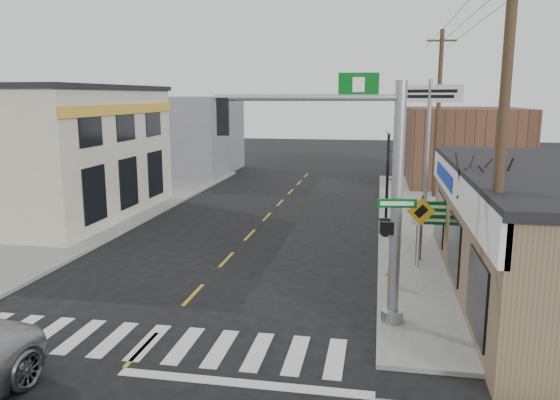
% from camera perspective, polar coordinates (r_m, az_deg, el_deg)
% --- Properties ---
extents(ground, '(140.00, 140.00, 0.00)m').
position_cam_1_polar(ground, '(15.13, -14.23, -14.87)').
color(ground, black).
rests_on(ground, ground).
extents(sidewalk_right, '(6.00, 38.00, 0.13)m').
position_cam_1_polar(sidewalk_right, '(26.31, 16.82, -3.74)').
color(sidewalk_right, gray).
rests_on(sidewalk_right, ground).
extents(sidewalk_left, '(6.00, 38.00, 0.13)m').
position_cam_1_polar(sidewalk_left, '(30.09, -19.65, -2.11)').
color(sidewalk_left, gray).
rests_on(sidewalk_left, ground).
extents(center_line, '(0.12, 56.00, 0.01)m').
position_cam_1_polar(center_line, '(22.14, -5.62, -6.21)').
color(center_line, gold).
rests_on(center_line, ground).
extents(crosswalk, '(11.00, 2.20, 0.01)m').
position_cam_1_polar(crosswalk, '(15.46, -13.60, -14.25)').
color(crosswalk, silver).
rests_on(crosswalk, ground).
extents(left_building, '(12.00, 12.00, 6.80)m').
position_cam_1_polar(left_building, '(32.56, -25.28, 4.39)').
color(left_building, beige).
rests_on(left_building, ground).
extents(bldg_distant_right, '(8.00, 10.00, 5.60)m').
position_cam_1_polar(bldg_distant_right, '(42.93, 18.57, 5.37)').
color(bldg_distant_right, brown).
rests_on(bldg_distant_right, ground).
extents(bldg_distant_left, '(9.00, 10.00, 6.40)m').
position_cam_1_polar(bldg_distant_left, '(47.56, -10.56, 6.72)').
color(bldg_distant_left, slate).
rests_on(bldg_distant_left, ground).
extents(traffic_signal_pole, '(5.49, 0.40, 6.95)m').
position_cam_1_polar(traffic_signal_pole, '(15.17, 9.07, 2.29)').
color(traffic_signal_pole, '#909498').
rests_on(traffic_signal_pole, sidewalk_right).
extents(guide_sign, '(1.45, 0.13, 2.55)m').
position_cam_1_polar(guide_sign, '(21.90, 16.13, -1.95)').
color(guide_sign, '#463320').
rests_on(guide_sign, sidewalk_right).
extents(fire_hydrant, '(0.25, 0.25, 0.78)m').
position_cam_1_polar(fire_hydrant, '(18.90, 11.52, -7.66)').
color(fire_hydrant, orange).
rests_on(fire_hydrant, sidewalk_right).
extents(ped_crossing_sign, '(1.05, 0.07, 2.71)m').
position_cam_1_polar(ped_crossing_sign, '(20.74, 14.48, -2.02)').
color(ped_crossing_sign, gray).
rests_on(ped_crossing_sign, sidewalk_right).
extents(lamp_post, '(0.64, 0.50, 4.91)m').
position_cam_1_polar(lamp_post, '(25.02, 11.30, 2.61)').
color(lamp_post, black).
rests_on(lamp_post, sidewalk_right).
extents(dance_center_sign, '(3.40, 0.21, 7.23)m').
position_cam_1_polar(dance_center_sign, '(30.04, 15.32, 8.66)').
color(dance_center_sign, gray).
rests_on(dance_center_sign, sidewalk_right).
extents(bare_tree, '(2.67, 2.67, 5.33)m').
position_cam_1_polar(bare_tree, '(18.01, 20.55, 3.27)').
color(bare_tree, black).
rests_on(bare_tree, sidewalk_right).
extents(shrub_front, '(1.19, 1.19, 0.89)m').
position_cam_1_polar(shrub_front, '(18.53, 21.06, -8.50)').
color(shrub_front, '#16391B').
rests_on(shrub_front, sidewalk_right).
extents(shrub_back, '(1.01, 1.01, 0.76)m').
position_cam_1_polar(shrub_back, '(19.42, 21.17, -7.83)').
color(shrub_back, black).
rests_on(shrub_back, sidewalk_right).
extents(utility_pole_near, '(1.66, 0.25, 9.55)m').
position_cam_1_polar(utility_pole_near, '(13.87, 22.02, 4.03)').
color(utility_pole_near, '#4A3E26').
rests_on(utility_pole_near, sidewalk_right).
extents(utility_pole_far, '(1.79, 0.27, 10.32)m').
position_cam_1_polar(utility_pole_far, '(35.78, 16.19, 8.73)').
color(utility_pole_far, '#3A2519').
rests_on(utility_pole_far, sidewalk_right).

